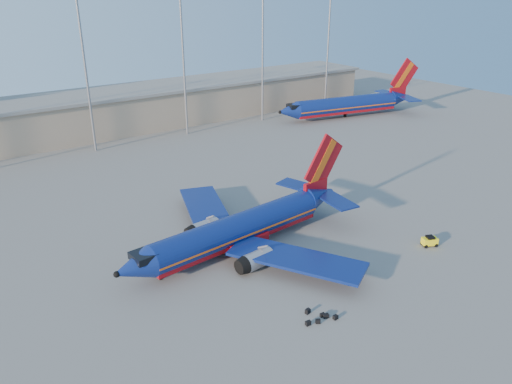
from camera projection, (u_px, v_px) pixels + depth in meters
ground at (254, 233)px, 64.81m from camera, size 220.00×220.00×0.00m
terminal_building at (141, 107)px, 111.99m from camera, size 122.00×16.00×8.50m
light_mast_row at (136, 53)px, 95.18m from camera, size 101.60×1.60×28.65m
aircraft_main at (243, 228)px, 60.66m from camera, size 34.47×33.06×11.67m
aircraft_second at (349, 104)px, 119.79m from camera, size 38.23×16.23×13.08m
baggage_tug at (430, 241)px, 61.40m from camera, size 2.12×1.76×1.32m
luggage_pile at (319, 317)px, 48.15m from camera, size 3.26×2.63×0.51m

